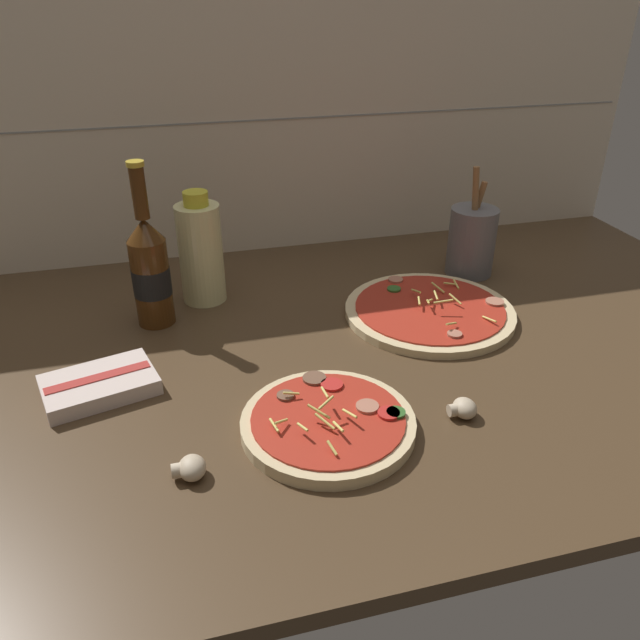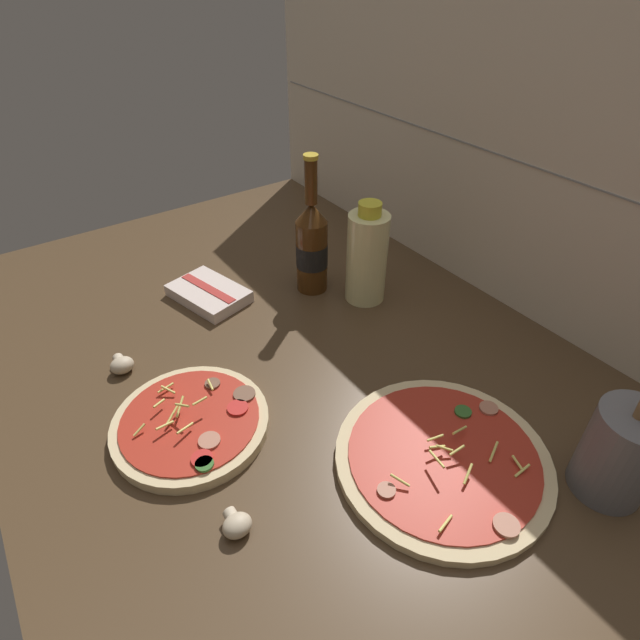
{
  "view_description": "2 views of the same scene",
  "coord_description": "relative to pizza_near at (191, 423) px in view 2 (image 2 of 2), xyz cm",
  "views": [
    {
      "loc": [
        -24.41,
        -81.81,
        54.85
      ],
      "look_at": [
        -1.72,
        3.74,
        6.18
      ],
      "focal_mm": 35.0,
      "sensor_mm": 36.0,
      "label": 1
    },
    {
      "loc": [
        44.64,
        -31.62,
        60.53
      ],
      "look_at": [
        -7.85,
        5.16,
        11.33
      ],
      "focal_mm": 28.0,
      "sensor_mm": 36.0,
      "label": 2
    }
  ],
  "objects": [
    {
      "name": "utensil_crock",
      "position": [
        40.66,
        40.85,
        5.9
      ],
      "size": [
        9.23,
        9.23,
        21.59
      ],
      "color": "slate",
      "rests_on": "counter_slab"
    },
    {
      "name": "mushroom_left",
      "position": [
        18.39,
        -2.04,
        0.28
      ],
      "size": [
        3.91,
        3.72,
        2.61
      ],
      "color": "beige",
      "rests_on": "counter_slab"
    },
    {
      "name": "beer_bottle",
      "position": [
        -20.82,
        35.87,
        8.83
      ],
      "size": [
        6.36,
        6.36,
        27.94
      ],
      "color": "#47280F",
      "rests_on": "counter_slab"
    },
    {
      "name": "tile_backsplash",
      "position": [
        6.61,
        64.49,
        26.48
      ],
      "size": [
        160.0,
        1.13,
        60.0
      ],
      "color": "beige",
      "rests_on": "ground"
    },
    {
      "name": "mushroom_right",
      "position": [
        -18.24,
        -4.51,
        0.34
      ],
      "size": [
        4.08,
        3.89,
        2.72
      ],
      "color": "beige",
      "rests_on": "counter_slab"
    },
    {
      "name": "oil_bottle",
      "position": [
        -11.89,
        42.61,
        8.38
      ],
      "size": [
        7.88,
        7.88,
        20.45
      ],
      "color": "beige",
      "rests_on": "counter_slab"
    },
    {
      "name": "pizza_far",
      "position": [
        25.75,
        25.98,
        -0.2
      ],
      "size": [
        29.75,
        29.75,
        4.43
      ],
      "color": "beige",
      "rests_on": "counter_slab"
    },
    {
      "name": "counter_slab",
      "position": [
        6.61,
        18.99,
        -2.27
      ],
      "size": [
        160.0,
        90.0,
        2.5
      ],
      "color": "#4C3823",
      "rests_on": "ground"
    },
    {
      "name": "pizza_near",
      "position": [
        0.0,
        0.0,
        0.0
      ],
      "size": [
        23.07,
        23.07,
        5.3
      ],
      "color": "beige",
      "rests_on": "counter_slab"
    },
    {
      "name": "dish_towel",
      "position": [
        -29.46,
        16.56,
        0.19
      ],
      "size": [
        17.5,
        13.8,
        2.56
      ],
      "color": "beige",
      "rests_on": "counter_slab"
    }
  ]
}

